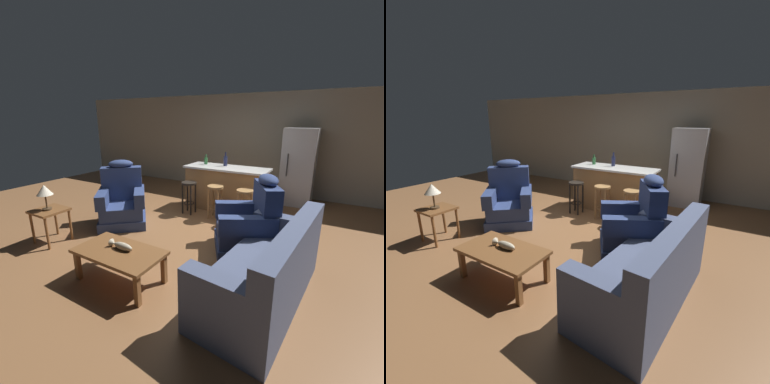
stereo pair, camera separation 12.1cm
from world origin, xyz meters
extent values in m
plane|color=brown|center=(0.00, 0.00, 0.00)|extent=(12.00, 12.00, 0.00)
cube|color=#A89E89|center=(0.00, 3.12, 1.30)|extent=(12.00, 0.05, 2.60)
cube|color=brown|center=(-0.08, -1.77, 0.40)|extent=(1.10, 0.60, 0.04)
cube|color=brown|center=(-0.57, -2.01, 0.19)|extent=(0.06, 0.06, 0.38)
cube|color=brown|center=(0.41, -2.01, 0.19)|extent=(0.06, 0.06, 0.38)
cube|color=brown|center=(-0.57, -1.53, 0.19)|extent=(0.06, 0.06, 0.38)
cube|color=brown|center=(0.41, -1.53, 0.19)|extent=(0.06, 0.06, 0.38)
cube|color=#4C3823|center=(-0.05, -1.73, 0.43)|extent=(0.22, 0.07, 0.01)
ellipsoid|color=tan|center=(-0.05, -1.73, 0.46)|extent=(0.28, 0.09, 0.09)
cone|color=tan|center=(-0.22, -1.73, 0.46)|extent=(0.06, 0.10, 0.10)
cube|color=#4C5675|center=(1.50, -1.20, 0.10)|extent=(1.01, 1.97, 0.20)
cube|color=#4C5675|center=(1.50, -1.20, 0.31)|extent=(1.01, 1.97, 0.22)
cube|color=#4C5675|center=(1.82, -1.23, 0.68)|extent=(0.37, 1.91, 0.52)
cube|color=#4C5675|center=(1.42, -2.04, 0.56)|extent=(0.85, 0.28, 0.28)
cube|color=#4C5675|center=(1.58, -0.35, 0.56)|extent=(0.85, 0.28, 0.28)
cube|color=navy|center=(-1.35, -0.44, 0.09)|extent=(1.18, 1.18, 0.18)
cube|color=navy|center=(-1.35, -0.44, 0.30)|extent=(1.09, 1.10, 0.24)
cube|color=navy|center=(-1.55, -0.21, 0.74)|extent=(0.73, 0.68, 0.64)
ellipsoid|color=navy|center=(-1.55, -0.21, 1.12)|extent=(0.52, 0.50, 0.16)
cube|color=navy|center=(-1.09, -0.24, 0.55)|extent=(0.66, 0.72, 0.26)
cube|color=navy|center=(-1.59, -0.67, 0.55)|extent=(0.66, 0.72, 0.26)
cube|color=navy|center=(0.99, -0.27, 0.09)|extent=(1.14, 1.14, 0.18)
cube|color=navy|center=(0.99, -0.27, 0.30)|extent=(1.06, 1.04, 0.24)
cube|color=navy|center=(1.25, -0.13, 0.74)|extent=(0.57, 0.78, 0.64)
ellipsoid|color=navy|center=(1.25, -0.13, 1.12)|extent=(0.45, 0.53, 0.16)
cube|color=navy|center=(1.13, -0.57, 0.55)|extent=(0.79, 0.54, 0.26)
cube|color=navy|center=(0.81, 0.01, 0.55)|extent=(0.79, 0.54, 0.26)
cube|color=brown|center=(-1.83, -1.56, 0.54)|extent=(0.48, 0.48, 0.04)
cylinder|color=brown|center=(-2.03, -1.76, 0.26)|extent=(0.04, 0.04, 0.52)
cylinder|color=brown|center=(-1.63, -1.76, 0.26)|extent=(0.04, 0.04, 0.52)
cylinder|color=brown|center=(-2.03, -1.36, 0.26)|extent=(0.04, 0.04, 0.52)
cylinder|color=brown|center=(-1.63, -1.36, 0.26)|extent=(0.04, 0.04, 0.52)
cylinder|color=#4C3823|center=(-1.83, -1.58, 0.58)|extent=(0.14, 0.14, 0.03)
cylinder|color=#4C3823|center=(-1.83, -1.58, 0.70)|extent=(0.02, 0.02, 0.22)
cone|color=beige|center=(-1.83, -1.58, 0.89)|extent=(0.24, 0.24, 0.16)
cube|color=#9E7042|center=(0.00, 1.35, 0.45)|extent=(1.71, 0.63, 0.91)
cube|color=silver|center=(0.00, 1.35, 0.93)|extent=(1.80, 0.70, 0.04)
cylinder|color=black|center=(-0.57, 0.72, 0.66)|extent=(0.32, 0.32, 0.04)
torus|color=black|center=(-0.57, 0.72, 0.22)|extent=(0.23, 0.23, 0.02)
cylinder|color=black|center=(-0.67, 0.62, 0.32)|extent=(0.04, 0.04, 0.64)
cylinder|color=black|center=(-0.47, 0.62, 0.32)|extent=(0.04, 0.04, 0.64)
cylinder|color=black|center=(-0.67, 0.82, 0.32)|extent=(0.04, 0.04, 0.64)
cylinder|color=black|center=(-0.47, 0.82, 0.32)|extent=(0.04, 0.04, 0.64)
cylinder|color=#A87A47|center=(0.04, 0.72, 0.66)|extent=(0.32, 0.32, 0.04)
torus|color=#A87A47|center=(0.04, 0.72, 0.22)|extent=(0.23, 0.23, 0.02)
cylinder|color=#A87A47|center=(-0.06, 0.62, 0.32)|extent=(0.04, 0.04, 0.64)
cylinder|color=#A87A47|center=(0.14, 0.62, 0.32)|extent=(0.04, 0.04, 0.64)
cylinder|color=#A87A47|center=(-0.06, 0.82, 0.32)|extent=(0.04, 0.04, 0.64)
cylinder|color=#A87A47|center=(0.14, 0.82, 0.32)|extent=(0.04, 0.04, 0.64)
cylinder|color=#A87A47|center=(0.65, 0.72, 0.66)|extent=(0.32, 0.32, 0.04)
torus|color=#A87A47|center=(0.65, 0.72, 0.22)|extent=(0.23, 0.23, 0.02)
cylinder|color=#A87A47|center=(0.55, 0.62, 0.32)|extent=(0.04, 0.04, 0.64)
cylinder|color=#A87A47|center=(0.75, 0.62, 0.32)|extent=(0.04, 0.04, 0.64)
cylinder|color=#A87A47|center=(0.55, 0.82, 0.32)|extent=(0.04, 0.04, 0.64)
cylinder|color=#A87A47|center=(0.75, 0.82, 0.32)|extent=(0.04, 0.04, 0.64)
cube|color=#B7B7BC|center=(1.28, 2.55, 0.88)|extent=(0.70, 0.66, 1.76)
cylinder|color=#333338|center=(1.09, 2.20, 0.97)|extent=(0.02, 0.02, 0.50)
cylinder|color=#2D6B38|center=(-0.56, 1.46, 1.03)|extent=(0.08, 0.08, 0.16)
cylinder|color=#2D6B38|center=(-0.56, 1.46, 1.14)|extent=(0.03, 0.03, 0.07)
cylinder|color=#23284C|center=(-0.09, 1.48, 1.06)|extent=(0.08, 0.08, 0.21)
cylinder|color=#23284C|center=(-0.09, 1.48, 1.21)|extent=(0.03, 0.03, 0.09)
camera|label=1|loc=(2.10, -3.74, 1.97)|focal=24.00mm
camera|label=2|loc=(2.20, -3.68, 1.97)|focal=24.00mm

